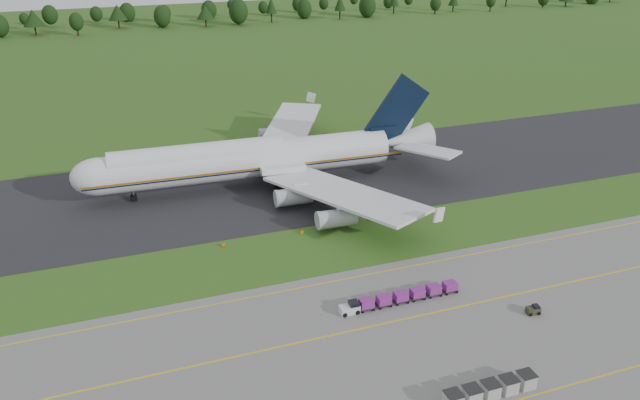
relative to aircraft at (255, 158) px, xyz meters
name	(u,v)px	position (x,y,z in m)	size (l,w,h in m)	color
ground	(325,248)	(4.24, -28.30, -5.83)	(600.00, 600.00, 0.00)	#2C5218
apron	(425,383)	(4.24, -62.30, -5.80)	(300.00, 52.00, 0.06)	slate
taxiway	(277,183)	(4.24, -0.30, -5.79)	(300.00, 40.00, 0.08)	black
apron_markings	(398,347)	(4.24, -55.28, -5.77)	(300.00, 30.20, 0.01)	#D9C10C
tree_line	(153,15)	(0.50, 191.61, 0.35)	(525.73, 22.29, 11.95)	black
aircraft	(255,158)	(0.00, 0.00, 0.00)	(72.48, 70.84, 20.42)	silver
baggage_train	(399,297)	(8.57, -46.46, -4.92)	(17.94, 1.63, 1.56)	silver
utility_cart	(533,310)	(24.69, -54.99, -5.29)	(1.91, 1.29, 0.98)	#2C2D20
uld_row	(490,390)	(10.09, -66.70, -4.84)	(11.48, 1.88, 1.86)	#9C9C9C
edge_markers	(339,226)	(8.93, -22.47, -5.56)	(40.84, 0.30, 0.60)	#DC5A06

